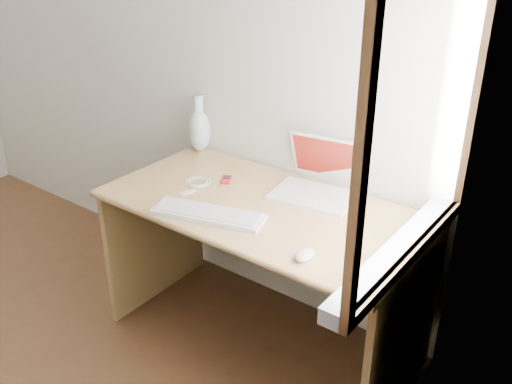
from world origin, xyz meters
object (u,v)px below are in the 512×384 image
Objects in this scene: desk at (273,239)px; external_keyboard at (208,214)px; vase at (199,129)px; laptop at (319,183)px.

external_keyboard reaches higher than desk.
vase is at bearing 161.01° from desk.
desk is 3.65× the size of laptop.
external_keyboard is at bearing -110.98° from desk.
external_keyboard is 0.74m from vase.
desk is 0.40m from external_keyboard.
laptop is (0.14, 0.15, 0.27)m from desk.
desk is at bearing 52.43° from external_keyboard.
external_keyboard is 1.63× the size of vase.
external_keyboard is (-0.26, -0.46, -0.04)m from laptop.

